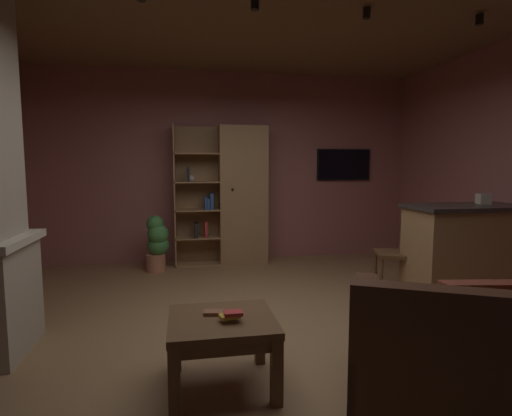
% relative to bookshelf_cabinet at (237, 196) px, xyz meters
% --- Properties ---
extents(floor, '(5.74, 5.60, 0.02)m').
position_rel_bookshelf_cabinet_xyz_m(floor, '(-0.10, -2.56, -1.01)').
color(floor, olive).
rests_on(floor, ground).
extents(wall_back, '(5.86, 0.06, 2.84)m').
position_rel_bookshelf_cabinet_xyz_m(wall_back, '(-0.10, 0.27, 0.42)').
color(wall_back, '#9E5B56').
rests_on(wall_back, ground).
extents(window_pane_back, '(0.72, 0.01, 0.72)m').
position_rel_bookshelf_cabinet_xyz_m(window_pane_back, '(-0.53, 0.24, 0.36)').
color(window_pane_back, white).
extents(bookshelf_cabinet, '(1.35, 0.41, 2.02)m').
position_rel_bookshelf_cabinet_xyz_m(bookshelf_cabinet, '(0.00, 0.00, 0.00)').
color(bookshelf_cabinet, '#997047').
rests_on(bookshelf_cabinet, ground).
extents(kitchen_bar_counter, '(1.55, 0.65, 1.04)m').
position_rel_bookshelf_cabinet_xyz_m(kitchen_bar_counter, '(2.32, -2.16, -0.48)').
color(kitchen_bar_counter, '#997047').
rests_on(kitchen_bar_counter, ground).
extents(tissue_box, '(0.14, 0.14, 0.11)m').
position_rel_bookshelf_cabinet_xyz_m(tissue_box, '(2.39, -2.10, 0.09)').
color(tissue_box, '#BFB299').
rests_on(tissue_box, kitchen_bar_counter).
extents(leather_couch, '(1.89, 1.55, 0.84)m').
position_rel_bookshelf_cabinet_xyz_m(leather_couch, '(0.97, -3.99, -0.70)').
color(leather_couch, '#4C2D1E').
rests_on(leather_couch, ground).
extents(coffee_table, '(0.69, 0.62, 0.47)m').
position_rel_bookshelf_cabinet_xyz_m(coffee_table, '(-0.55, -3.36, -0.62)').
color(coffee_table, brown).
rests_on(coffee_table, ground).
extents(table_book_0, '(0.14, 0.10, 0.02)m').
position_rel_bookshelf_cabinet_xyz_m(table_book_0, '(-0.59, -3.29, -0.52)').
color(table_book_0, brown).
rests_on(table_book_0, coffee_table).
extents(table_book_1, '(0.14, 0.11, 0.02)m').
position_rel_bookshelf_cabinet_xyz_m(table_book_1, '(-0.51, -3.43, -0.50)').
color(table_book_1, gold).
rests_on(table_book_1, coffee_table).
extents(table_book_2, '(0.11, 0.08, 0.02)m').
position_rel_bookshelf_cabinet_xyz_m(table_book_2, '(-0.48, -3.44, -0.48)').
color(table_book_2, '#B22D2D').
rests_on(table_book_2, coffee_table).
extents(dining_chair, '(0.53, 0.53, 0.92)m').
position_rel_bookshelf_cabinet_xyz_m(dining_chair, '(1.64, -1.82, -0.47)').
color(dining_chair, brown).
rests_on(dining_chair, ground).
extents(potted_floor_plant, '(0.31, 0.32, 0.77)m').
position_rel_bookshelf_cabinet_xyz_m(potted_floor_plant, '(-1.14, -0.30, -0.59)').
color(potted_floor_plant, '#B77051').
rests_on(potted_floor_plant, ground).
extents(wall_mounted_tv, '(0.88, 0.06, 0.49)m').
position_rel_bookshelf_cabinet_xyz_m(wall_mounted_tv, '(1.76, 0.21, 0.46)').
color(wall_mounted_tv, black).
extents(track_light_spot_2, '(0.07, 0.07, 0.09)m').
position_rel_bookshelf_cabinet_xyz_m(track_light_spot_2, '(-0.17, -2.46, 1.77)').
color(track_light_spot_2, black).
extents(track_light_spot_3, '(0.07, 0.07, 0.09)m').
position_rel_bookshelf_cabinet_xyz_m(track_light_spot_3, '(0.83, -2.44, 1.77)').
color(track_light_spot_3, black).
extents(track_light_spot_4, '(0.07, 0.07, 0.09)m').
position_rel_bookshelf_cabinet_xyz_m(track_light_spot_4, '(1.92, -2.48, 1.77)').
color(track_light_spot_4, black).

